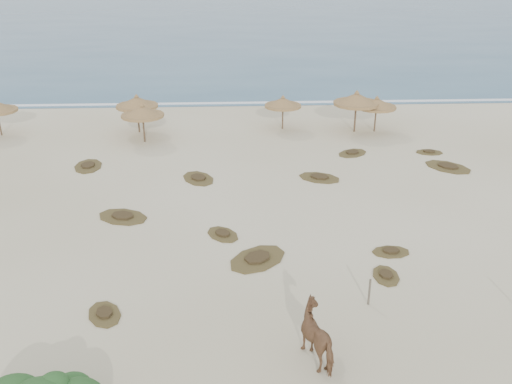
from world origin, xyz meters
TOP-DOWN VIEW (x-y plane):
  - ground at (0.00, 0.00)m, footprint 160.00×160.00m
  - ocean at (0.00, 75.00)m, footprint 200.00×100.00m
  - foam_line at (0.00, 26.00)m, footprint 70.00×0.60m
  - palapa_1 at (-6.49, 16.31)m, footprint 2.82×2.82m
  - palapa_2 at (-7.15, 18.50)m, footprint 3.77×3.77m
  - palapa_3 at (2.92, 18.76)m, footprint 2.76×2.76m
  - palapa_4 at (9.31, 17.86)m, footprint 3.49×3.49m
  - palapa_5 at (7.89, 17.88)m, footprint 4.07×4.07m
  - horse at (1.92, -5.71)m, footprint 1.70×2.31m
  - fence_post_near at (4.15, -2.85)m, footprint 0.09×0.09m
  - scrub_1 at (-6.03, 4.82)m, footprint 3.04×2.62m
  - scrub_2 at (-1.20, 2.79)m, footprint 1.98×2.13m
  - scrub_3 at (4.17, 9.35)m, footprint 2.81×2.45m
  - scrub_4 at (5.97, 0.87)m, footprint 1.66×1.12m
  - scrub_5 at (11.97, 10.66)m, footprint 3.22×3.26m
  - scrub_6 at (-9.21, 11.78)m, footprint 1.85×2.60m
  - scrub_7 at (6.84, 13.31)m, footprint 2.48×2.32m
  - scrub_9 at (0.26, 0.55)m, footprint 3.26×3.23m
  - scrub_10 at (11.71, 13.26)m, footprint 1.78×1.28m
  - scrub_11 at (-5.35, -3.07)m, footprint 1.72×2.02m
  - scrub_12 at (5.27, -1.01)m, footprint 1.09×1.63m
  - scrub_13 at (-2.62, 9.55)m, footprint 2.46×2.82m

SIDE VIEW (x-z plane):
  - ground at x=0.00m, z-range 0.00..0.00m
  - ocean at x=0.00m, z-range 0.00..0.01m
  - foam_line at x=0.00m, z-range 0.00..0.01m
  - scrub_12 at x=5.27m, z-range -0.03..0.13m
  - scrub_2 at x=-1.20m, z-range -0.03..0.13m
  - scrub_3 at x=4.17m, z-range -0.03..0.13m
  - scrub_6 at x=-9.21m, z-range -0.03..0.13m
  - scrub_9 at x=0.26m, z-range -0.03..0.13m
  - scrub_11 at x=-5.35m, z-range -0.03..0.13m
  - scrub_1 at x=-6.03m, z-range -0.03..0.13m
  - scrub_4 at x=5.97m, z-range -0.03..0.13m
  - scrub_5 at x=11.97m, z-range -0.03..0.13m
  - scrub_7 at x=6.84m, z-range -0.03..0.13m
  - scrub_10 at x=11.71m, z-range -0.03..0.13m
  - scrub_13 at x=-2.62m, z-range -0.03..0.13m
  - fence_post_near at x=4.15m, z-range 0.00..1.06m
  - horse at x=1.92m, z-range 0.00..1.77m
  - palapa_3 at x=2.92m, z-range 0.67..3.12m
  - palapa_4 at x=9.31m, z-range 0.70..3.25m
  - palapa_1 at x=-6.49m, z-range 0.72..3.35m
  - palapa_2 at x=-7.15m, z-range 0.75..3.45m
  - palapa_5 at x=7.89m, z-range 0.81..3.76m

